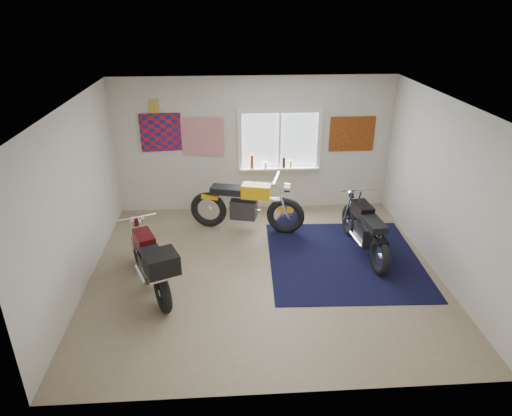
{
  "coord_description": "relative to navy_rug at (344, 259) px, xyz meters",
  "views": [
    {
      "loc": [
        -0.54,
        -6.22,
        4.02
      ],
      "look_at": [
        -0.1,
        0.4,
        0.95
      ],
      "focal_mm": 32.0,
      "sensor_mm": 36.0,
      "label": 1
    }
  ],
  "objects": [
    {
      "name": "navy_rug",
      "position": [
        0.0,
        0.0,
        0.0
      ],
      "size": [
        2.6,
        2.69,
        0.01
      ],
      "primitive_type": "cube",
      "rotation": [
        0.0,
        0.0,
        -0.04
      ],
      "color": "black",
      "rests_on": "ground"
    },
    {
      "name": "ground",
      "position": [
        -1.38,
        -0.3,
        -0.01
      ],
      "size": [
        5.5,
        5.5,
        0.0
      ],
      "primitive_type": "plane",
      "color": "#9E896B",
      "rests_on": "ground"
    },
    {
      "name": "oil_bottles",
      "position": [
        -1.11,
        2.1,
        1.01
      ],
      "size": [
        0.84,
        0.07,
        0.28
      ],
      "color": "brown",
      "rests_on": "window_assembly"
    },
    {
      "name": "maroon_tourer",
      "position": [
        -3.07,
        -0.74,
        0.5
      ],
      "size": [
        1.04,
        1.87,
        0.98
      ],
      "rotation": [
        0.0,
        0.0,
        1.98
      ],
      "color": "black",
      "rests_on": "ground"
    },
    {
      "name": "flag_display",
      "position": [
        -3.28,
        2.18,
        2.14
      ],
      "size": [
        1.6,
        0.1,
        1.17
      ],
      "color": "red",
      "rests_on": "room_shell"
    },
    {
      "name": "window_assembly",
      "position": [
        -0.88,
        2.17,
        1.36
      ],
      "size": [
        1.66,
        0.17,
        1.26
      ],
      "color": "white",
      "rests_on": "room_shell"
    },
    {
      "name": "yellow_triumph",
      "position": [
        -1.6,
        1.21,
        0.48
      ],
      "size": [
        2.15,
        0.8,
        1.1
      ],
      "rotation": [
        0.0,
        0.0,
        -0.25
      ],
      "color": "black",
      "rests_on": "ground"
    },
    {
      "name": "black_chrome_bike",
      "position": [
        0.37,
        0.2,
        0.43
      ],
      "size": [
        0.59,
        1.94,
        0.99
      ],
      "rotation": [
        0.0,
        0.0,
        1.68
      ],
      "color": "black",
      "rests_on": "navy_rug"
    },
    {
      "name": "triumph_poster",
      "position": [
        0.57,
        2.18,
        1.54
      ],
      "size": [
        0.9,
        0.03,
        0.7
      ],
      "primitive_type": "cube",
      "color": "#A54C14",
      "rests_on": "room_shell"
    },
    {
      "name": "room_shell",
      "position": [
        -1.38,
        -0.3,
        1.63
      ],
      "size": [
        5.5,
        5.5,
        5.5
      ],
      "color": "white",
      "rests_on": "ground"
    }
  ]
}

